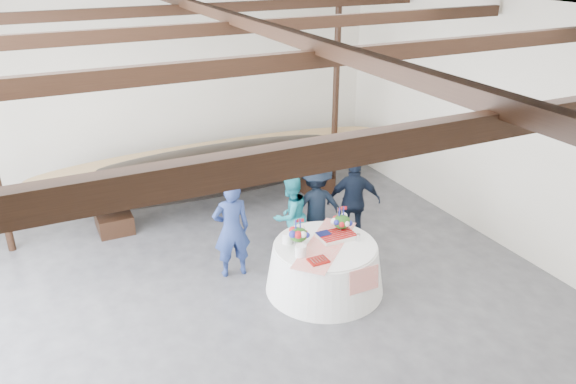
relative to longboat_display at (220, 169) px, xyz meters
name	(u,v)px	position (x,y,z in m)	size (l,w,h in m)	color
floor	(280,335)	(-0.70, -4.51, -0.91)	(10.00, 12.00, 0.01)	#3D3D42
wall_back	(164,95)	(-0.70, 1.49, 1.34)	(10.00, 0.02, 4.50)	silver
wall_right	(549,144)	(4.30, -4.51, 1.34)	(0.02, 12.00, 4.50)	silver
ceiling	(277,22)	(-0.70, -4.51, 3.59)	(10.00, 12.00, 0.01)	white
pavilion_structure	(253,54)	(-0.70, -3.72, 3.09)	(9.80, 11.76, 4.50)	black
longboat_display	(220,169)	(0.00, 0.00, 0.00)	(7.63, 1.53, 1.43)	black
banquet_table	(325,267)	(0.51, -3.70, -0.49)	(1.97, 1.97, 0.84)	white
tabletop_items	(321,233)	(0.50, -3.55, 0.08)	(1.71, 1.64, 0.40)	red
guest_woman_blue	(232,229)	(-0.71, -2.61, -0.03)	(0.64, 0.42, 1.76)	navy
guest_woman_teal	(290,216)	(0.51, -2.39, -0.14)	(0.75, 0.58, 1.54)	teal
guest_man_left	(315,206)	(1.04, -2.36, -0.06)	(1.10, 0.63, 1.70)	black
guest_man_right	(354,201)	(1.78, -2.52, -0.05)	(1.01, 0.42, 1.72)	black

